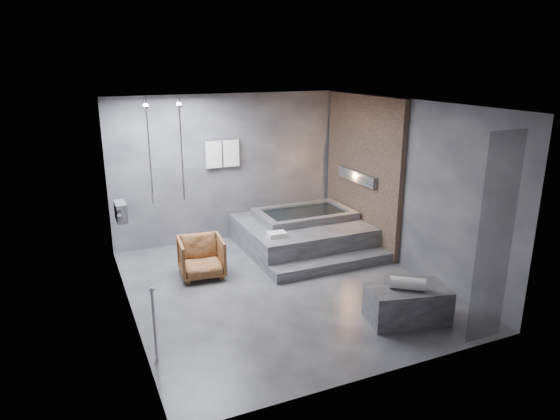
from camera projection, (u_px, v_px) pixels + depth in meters
name	position (u px, v px, depth m)	size (l,w,h in m)	color
room	(299.00, 173.00, 7.63)	(5.00, 5.04, 2.82)	#2D2E30
tub_deck	(302.00, 234.00, 9.36)	(2.20, 2.00, 0.50)	#333335
tub_step	(333.00, 265.00, 8.38)	(2.20, 0.36, 0.18)	#333335
concrete_bench	(407.00, 304.00, 6.70)	(1.06, 0.58, 0.48)	#2E2F31
driftwood_chair	(201.00, 257.00, 8.07)	(0.69, 0.71, 0.65)	#442411
rolled_towel	(407.00, 283.00, 6.57)	(0.17, 0.17, 0.46)	silver
deck_towel	(277.00, 234.00, 8.48)	(0.30, 0.22, 0.08)	silver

